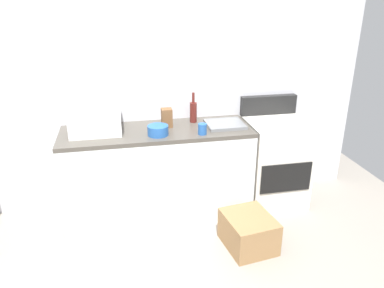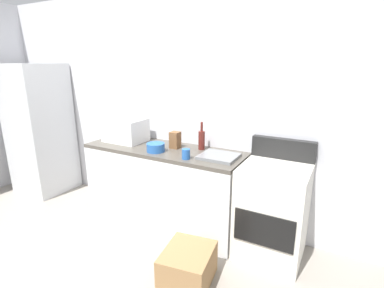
{
  "view_description": "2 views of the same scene",
  "coord_description": "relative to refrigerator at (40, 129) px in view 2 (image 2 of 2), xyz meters",
  "views": [
    {
      "loc": [
        -0.03,
        -2.13,
        2.11
      ],
      "look_at": [
        0.57,
        0.84,
        0.88
      ],
      "focal_mm": 35.08,
      "sensor_mm": 36.0,
      "label": 1
    },
    {
      "loc": [
        2.02,
        -1.31,
        1.81
      ],
      "look_at": [
        0.8,
        0.94,
        1.08
      ],
      "focal_mm": 27.0,
      "sensor_mm": 36.0,
      "label": 2
    }
  ],
  "objects": [
    {
      "name": "ground_plane",
      "position": [
        1.75,
        -1.15,
        -0.9
      ],
      "size": [
        6.0,
        6.0,
        0.0
      ],
      "primitive_type": "plane",
      "color": "gray"
    },
    {
      "name": "wall_back",
      "position": [
        1.75,
        0.4,
        0.4
      ],
      "size": [
        5.0,
        0.1,
        2.6
      ],
      "primitive_type": "cube",
      "color": "silver",
      "rests_on": "ground_plane"
    },
    {
      "name": "kitchen_counter",
      "position": [
        2.05,
        0.05,
        -0.45
      ],
      "size": [
        1.8,
        0.6,
        0.9
      ],
      "color": "silver",
      "rests_on": "ground_plane"
    },
    {
      "name": "refrigerator",
      "position": [
        0.0,
        0.0,
        0.0
      ],
      "size": [
        0.68,
        0.66,
        1.79
      ],
      "primitive_type": "cube",
      "color": "silver",
      "rests_on": "ground_plane"
    },
    {
      "name": "stove_oven",
      "position": [
        3.27,
        0.06,
        -0.43
      ],
      "size": [
        0.6,
        0.61,
        1.1
      ],
      "color": "silver",
      "rests_on": "ground_plane"
    },
    {
      "name": "microwave",
      "position": [
        1.5,
        0.08,
        0.14
      ],
      "size": [
        0.46,
        0.34,
        0.27
      ],
      "primitive_type": "cube",
      "color": "white",
      "rests_on": "kitchen_counter"
    },
    {
      "name": "sink_basin",
      "position": [
        2.72,
        0.04,
        0.02
      ],
      "size": [
        0.36,
        0.32,
        0.03
      ],
      "primitive_type": "cube",
      "color": "slate",
      "rests_on": "kitchen_counter"
    },
    {
      "name": "wine_bottle",
      "position": [
        2.44,
        0.21,
        0.11
      ],
      "size": [
        0.07,
        0.07,
        0.3
      ],
      "color": "#591E19",
      "rests_on": "kitchen_counter"
    },
    {
      "name": "coffee_mug",
      "position": [
        2.45,
        -0.15,
        0.05
      ],
      "size": [
        0.08,
        0.08,
        0.1
      ],
      "primitive_type": "cylinder",
      "color": "#2659A5",
      "rests_on": "kitchen_counter"
    },
    {
      "name": "knife_block",
      "position": [
        2.16,
        0.12,
        0.09
      ],
      "size": [
        0.1,
        0.1,
        0.18
      ],
      "primitive_type": "cube",
      "color": "brown",
      "rests_on": "kitchen_counter"
    },
    {
      "name": "mixing_bowl",
      "position": [
        2.05,
        -0.09,
        0.05
      ],
      "size": [
        0.19,
        0.19,
        0.09
      ],
      "primitive_type": "cylinder",
      "color": "#2659A5",
      "rests_on": "kitchen_counter"
    },
    {
      "name": "cardboard_box_medium",
      "position": [
        2.76,
        -0.66,
        -0.75
      ],
      "size": [
        0.46,
        0.51,
        0.3
      ],
      "primitive_type": "cube",
      "rotation": [
        0.0,
        0.0,
        0.15
      ],
      "color": "olive",
      "rests_on": "ground_plane"
    }
  ]
}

